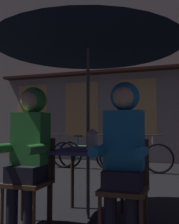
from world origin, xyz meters
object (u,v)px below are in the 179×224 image
patio_umbrella (88,32)px  lantern (92,139)px  bicycle_third (135,157)px  bicycle_nearest (46,153)px  person_right_hooded (124,142)px  chair_right (125,182)px  cafe_table (88,159)px  chair_left (32,176)px  bicycle_second (88,155)px  person_left_hooded (29,141)px

patio_umbrella → lantern: patio_umbrella is taller
bicycle_third → bicycle_nearest: bearing=176.1°
patio_umbrella → person_right_hooded: bearing=-41.6°
chair_right → bicycle_nearest: (-2.77, 3.73, -0.14)m
cafe_table → chair_left: size_ratio=0.85×
lantern → bicycle_nearest: (-2.35, 3.39, -0.51)m
bicycle_nearest → chair_left: bearing=-64.1°
bicycle_second → lantern: bearing=-70.6°
cafe_table → person_right_hooded: bearing=-41.6°
bicycle_third → person_right_hooded: bearing=-82.7°
bicycle_nearest → bicycle_third: 2.31m
chair_right → bicycle_second: chair_right is taller
person_left_hooded → chair_left: bearing=90.0°
cafe_table → bicycle_second: bearing=108.6°
person_left_hooded → patio_umbrella: bearing=41.6°
chair_right → bicycle_second: size_ratio=0.52×
patio_umbrella → chair_right: bearing=-37.5°
cafe_table → bicycle_second: 3.52m
patio_umbrella → chair_left: (-0.48, -0.37, -1.57)m
person_left_hooded → person_right_hooded: size_ratio=1.00×
chair_right → bicycle_nearest: size_ratio=0.52×
bicycle_second → bicycle_third: same height
person_left_hooded → bicycle_nearest: bearing=115.5°
patio_umbrella → bicycle_second: size_ratio=1.38×
patio_umbrella → person_right_hooded: 1.37m
lantern → bicycle_nearest: bearing=124.7°
lantern → bicycle_second: size_ratio=0.14×
person_right_hooded → person_left_hooded: bearing=180.0°
patio_umbrella → bicycle_nearest: (-2.29, 3.36, -1.71)m
lantern → person_left_hooded: size_ratio=0.17×
chair_right → person_left_hooded: bearing=-176.6°
cafe_table → bicycle_second: (-1.12, 3.33, -0.29)m
lantern → cafe_table: bearing=158.3°
lantern → chair_left: size_ratio=0.27×
cafe_table → person_left_hooded: size_ratio=0.53×
patio_umbrella → chair_right: (0.48, -0.37, -1.57)m
patio_umbrella → chair_right: 1.68m
person_right_hooded → bicycle_nearest: (-2.77, 3.79, -0.50)m
bicycle_nearest → bicycle_third: size_ratio=1.00×
lantern → bicycle_nearest: size_ratio=0.14×
bicycle_second → cafe_table: bearing=-71.4°
person_right_hooded → bicycle_second: 4.11m
cafe_table → bicycle_third: bicycle_third is taller
person_left_hooded → bicycle_second: (-0.64, 3.76, -0.50)m
chair_left → bicycle_nearest: 4.15m
person_right_hooded → bicycle_nearest: bearing=126.2°
lantern → bicycle_third: bearing=90.8°
bicycle_second → bicycle_third: (1.13, -0.13, 0.00)m
person_right_hooded → bicycle_third: size_ratio=0.83×
bicycle_third → bicycle_second: bearing=173.7°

